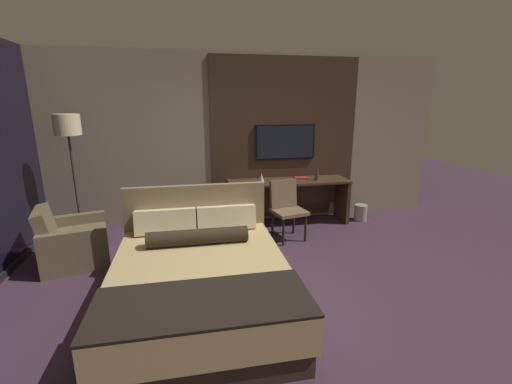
{
  "coord_description": "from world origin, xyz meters",
  "views": [
    {
      "loc": [
        -0.76,
        -3.1,
        2.03
      ],
      "look_at": [
        0.08,
        1.12,
        0.89
      ],
      "focal_mm": 24.0,
      "sensor_mm": 36.0,
      "label": 1
    }
  ],
  "objects_px": {
    "vase_short": "(262,178)",
    "tv": "(285,142)",
    "floor_lamp": "(69,136)",
    "desk_chair": "(286,204)",
    "waste_bin": "(361,212)",
    "desk": "(288,193)",
    "bed": "(201,281)",
    "vase_tall": "(317,173)",
    "book": "(301,178)",
    "armchair_by_window": "(73,244)"
  },
  "relations": [
    {
      "from": "floor_lamp",
      "to": "tv",
      "type": "bearing_deg",
      "value": 9.97
    },
    {
      "from": "desk",
      "to": "armchair_by_window",
      "type": "height_order",
      "value": "armchair_by_window"
    },
    {
      "from": "desk_chair",
      "to": "waste_bin",
      "type": "height_order",
      "value": "desk_chair"
    },
    {
      "from": "vase_tall",
      "to": "book",
      "type": "xyz_separation_m",
      "value": [
        -0.23,
        0.13,
        -0.1
      ]
    },
    {
      "from": "floor_lamp",
      "to": "vase_tall",
      "type": "height_order",
      "value": "floor_lamp"
    },
    {
      "from": "book",
      "to": "waste_bin",
      "type": "distance_m",
      "value": 1.25
    },
    {
      "from": "desk_chair",
      "to": "vase_short",
      "type": "relative_size",
      "value": 5.7
    },
    {
      "from": "floor_lamp",
      "to": "book",
      "type": "bearing_deg",
      "value": 5.92
    },
    {
      "from": "desk_chair",
      "to": "waste_bin",
      "type": "relative_size",
      "value": 3.16
    },
    {
      "from": "bed",
      "to": "desk",
      "type": "relative_size",
      "value": 1.04
    },
    {
      "from": "armchair_by_window",
      "to": "book",
      "type": "distance_m",
      "value": 3.54
    },
    {
      "from": "vase_short",
      "to": "tv",
      "type": "bearing_deg",
      "value": 36.02
    },
    {
      "from": "vase_tall",
      "to": "book",
      "type": "relative_size",
      "value": 0.98
    },
    {
      "from": "tv",
      "to": "vase_short",
      "type": "xyz_separation_m",
      "value": [
        -0.48,
        -0.35,
        -0.53
      ]
    },
    {
      "from": "vase_short",
      "to": "book",
      "type": "xyz_separation_m",
      "value": [
        0.72,
        0.14,
        -0.06
      ]
    },
    {
      "from": "tv",
      "to": "book",
      "type": "bearing_deg",
      "value": -41.63
    },
    {
      "from": "desk_chair",
      "to": "tv",
      "type": "bearing_deg",
      "value": 63.93
    },
    {
      "from": "tv",
      "to": "floor_lamp",
      "type": "height_order",
      "value": "floor_lamp"
    },
    {
      "from": "bed",
      "to": "vase_tall",
      "type": "relative_size",
      "value": 9.15
    },
    {
      "from": "tv",
      "to": "book",
      "type": "distance_m",
      "value": 0.67
    },
    {
      "from": "desk",
      "to": "book",
      "type": "distance_m",
      "value": 0.34
    },
    {
      "from": "waste_bin",
      "to": "floor_lamp",
      "type": "bearing_deg",
      "value": -177.53
    },
    {
      "from": "tv",
      "to": "vase_short",
      "type": "relative_size",
      "value": 6.72
    },
    {
      "from": "desk",
      "to": "bed",
      "type": "bearing_deg",
      "value": -124.3
    },
    {
      "from": "tv",
      "to": "desk_chair",
      "type": "relative_size",
      "value": 1.18
    },
    {
      "from": "vase_short",
      "to": "waste_bin",
      "type": "relative_size",
      "value": 0.55
    },
    {
      "from": "desk",
      "to": "vase_short",
      "type": "relative_size",
      "value": 12.97
    },
    {
      "from": "desk",
      "to": "vase_short",
      "type": "xyz_separation_m",
      "value": [
        -0.48,
        -0.12,
        0.31
      ]
    },
    {
      "from": "tv",
      "to": "floor_lamp",
      "type": "distance_m",
      "value": 3.26
    },
    {
      "from": "armchair_by_window",
      "to": "vase_tall",
      "type": "relative_size",
      "value": 4.19
    },
    {
      "from": "tv",
      "to": "vase_short",
      "type": "distance_m",
      "value": 0.8
    },
    {
      "from": "desk_chair",
      "to": "floor_lamp",
      "type": "distance_m",
      "value": 3.19
    },
    {
      "from": "vase_tall",
      "to": "desk",
      "type": "bearing_deg",
      "value": 167.11
    },
    {
      "from": "bed",
      "to": "tv",
      "type": "distance_m",
      "value": 3.16
    },
    {
      "from": "desk",
      "to": "vase_tall",
      "type": "bearing_deg",
      "value": -12.89
    },
    {
      "from": "waste_bin",
      "to": "tv",
      "type": "bearing_deg",
      "value": 164.19
    },
    {
      "from": "tv",
      "to": "armchair_by_window",
      "type": "height_order",
      "value": "tv"
    },
    {
      "from": "waste_bin",
      "to": "vase_short",
      "type": "bearing_deg",
      "value": 179.44
    },
    {
      "from": "vase_tall",
      "to": "desk_chair",
      "type": "bearing_deg",
      "value": -142.08
    },
    {
      "from": "desk_chair",
      "to": "vase_short",
      "type": "bearing_deg",
      "value": 105.36
    },
    {
      "from": "floor_lamp",
      "to": "vase_short",
      "type": "xyz_separation_m",
      "value": [
        2.72,
        0.21,
        -0.74
      ]
    },
    {
      "from": "bed",
      "to": "desk",
      "type": "height_order",
      "value": "bed"
    },
    {
      "from": "desk_chair",
      "to": "floor_lamp",
      "type": "bearing_deg",
      "value": 161.7
    },
    {
      "from": "desk_chair",
      "to": "armchair_by_window",
      "type": "distance_m",
      "value": 2.96
    },
    {
      "from": "floor_lamp",
      "to": "vase_short",
      "type": "relative_size",
      "value": 12.05
    },
    {
      "from": "vase_short",
      "to": "bed",
      "type": "bearing_deg",
      "value": -116.44
    },
    {
      "from": "bed",
      "to": "armchair_by_window",
      "type": "height_order",
      "value": "bed"
    },
    {
      "from": "book",
      "to": "armchair_by_window",
      "type": "bearing_deg",
      "value": -164.06
    },
    {
      "from": "floor_lamp",
      "to": "waste_bin",
      "type": "distance_m",
      "value": 4.73
    },
    {
      "from": "bed",
      "to": "armchair_by_window",
      "type": "xyz_separation_m",
      "value": [
        -1.57,
        1.36,
        -0.05
      ]
    }
  ]
}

